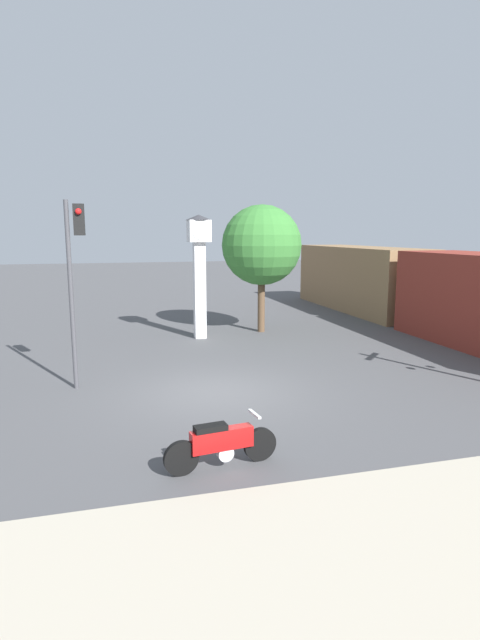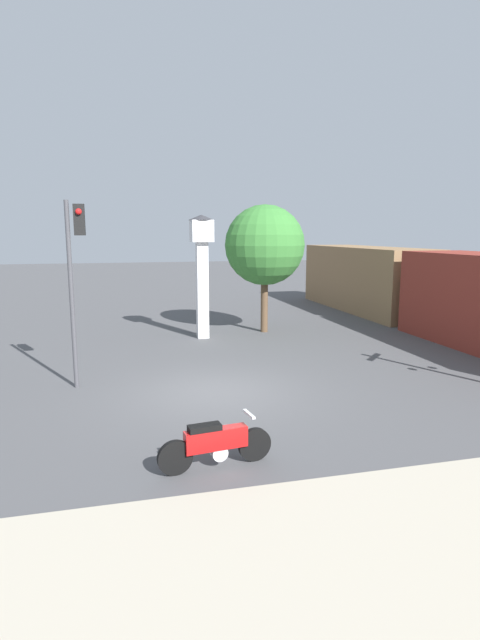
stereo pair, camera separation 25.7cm
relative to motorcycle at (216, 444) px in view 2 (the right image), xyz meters
name	(u,v)px [view 2 (the right image)]	position (x,y,z in m)	size (l,w,h in m)	color
ground_plane	(216,392)	(0.83, 4.18, -0.45)	(120.00, 120.00, 0.00)	#4C4C4F
sidewalk_strip	(367,623)	(0.83, -4.00, -0.40)	(36.00, 6.00, 0.10)	#B2A893
motorcycle	(216,444)	(0.00, 0.00, 0.00)	(2.12, 0.50, 0.94)	black
clock_tower	(202,258)	(1.72, 11.16, 2.72)	(1.00, 1.00, 4.84)	white
freight_train	(425,289)	(11.56, 10.93, 1.25)	(2.80, 21.00, 3.40)	maroon
traffic_light	(75,262)	(-2.61, 5.55, 2.93)	(0.50, 0.35, 4.98)	#47474C
street_tree	(265,245)	(4.46, 11.73, 3.18)	(3.31, 3.31, 5.30)	brown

